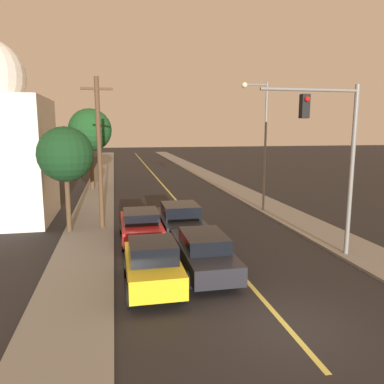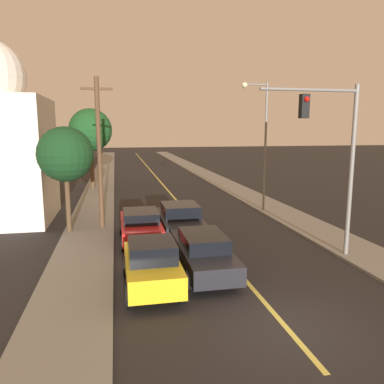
{
  "view_description": "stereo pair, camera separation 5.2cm",
  "coord_description": "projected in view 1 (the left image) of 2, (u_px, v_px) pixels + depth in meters",
  "views": [
    {
      "loc": [
        -4.38,
        -8.56,
        5.27
      ],
      "look_at": [
        0.0,
        12.64,
        1.6
      ],
      "focal_mm": 35.0,
      "sensor_mm": 36.0,
      "label": 1
    },
    {
      "loc": [
        -4.33,
        -8.57,
        5.27
      ],
      "look_at": [
        0.0,
        12.64,
        1.6
      ],
      "focal_mm": 35.0,
      "sensor_mm": 36.0,
      "label": 2
    }
  ],
  "objects": [
    {
      "name": "car_outer_lane_front",
      "position": [
        153.0,
        264.0,
        12.35
      ],
      "size": [
        1.84,
        3.85,
        1.67
      ],
      "color": "gold",
      "rests_on": "ground"
    },
    {
      "name": "tree_left_near",
      "position": [
        90.0,
        130.0,
        31.5
      ],
      "size": [
        3.6,
        3.6,
        6.84
      ],
      "color": "#4C3823",
      "rests_on": "ground"
    },
    {
      "name": "sidewalk_left",
      "position": [
        103.0,
        174.0,
        43.61
      ],
      "size": [
        2.5,
        80.0,
        0.12
      ],
      "color": "gray",
      "rests_on": "ground"
    },
    {
      "name": "ground_plane",
      "position": [
        287.0,
        328.0,
        10.02
      ],
      "size": [
        200.0,
        200.0,
        0.0
      ],
      "primitive_type": "plane",
      "color": "black"
    },
    {
      "name": "car_near_lane_second",
      "position": [
        180.0,
        219.0,
        18.76
      ],
      "size": [
        2.08,
        4.54,
        1.59
      ],
      "color": "black",
      "rests_on": "ground"
    },
    {
      "name": "streetlamp_right",
      "position": [
        260.0,
        131.0,
        23.23
      ],
      "size": [
        1.71,
        0.36,
        7.94
      ],
      "color": "slate",
      "rests_on": "ground"
    },
    {
      "name": "traffic_signal_mast",
      "position": [
        334.0,
        144.0,
        14.7
      ],
      "size": [
        4.09,
        0.42,
        6.85
      ],
      "color": "slate",
      "rests_on": "ground"
    },
    {
      "name": "utility_pole_left",
      "position": [
        99.0,
        151.0,
        19.21
      ],
      "size": [
        1.6,
        0.24,
        7.73
      ],
      "color": "#513823",
      "rests_on": "ground"
    },
    {
      "name": "car_near_lane_front",
      "position": [
        203.0,
        251.0,
        13.94
      ],
      "size": [
        1.84,
        5.05,
        1.49
      ],
      "color": "black",
      "rests_on": "ground"
    },
    {
      "name": "sidewalk_right",
      "position": [
        200.0,
        172.0,
        45.93
      ],
      "size": [
        2.5,
        80.0,
        0.12
      ],
      "color": "gray",
      "rests_on": "ground"
    },
    {
      "name": "road_surface",
      "position": [
        153.0,
        173.0,
        44.78
      ],
      "size": [
        9.1,
        80.0,
        0.01
      ],
      "color": "black",
      "rests_on": "ground"
    },
    {
      "name": "tree_left_far",
      "position": [
        65.0,
        155.0,
        18.42
      ],
      "size": [
        2.73,
        2.73,
        5.27
      ],
      "color": "#4C3823",
      "rests_on": "ground"
    },
    {
      "name": "car_outer_lane_second",
      "position": [
        141.0,
        225.0,
        17.69
      ],
      "size": [
        1.93,
        4.42,
        1.49
      ],
      "color": "red",
      "rests_on": "ground"
    }
  ]
}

